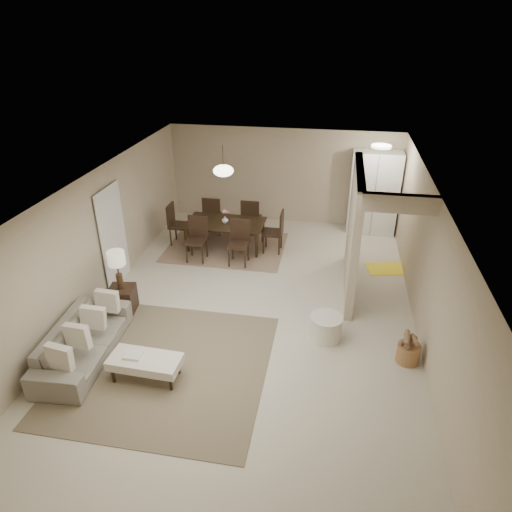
% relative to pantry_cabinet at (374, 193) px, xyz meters
% --- Properties ---
extents(floor, '(9.00, 9.00, 0.00)m').
position_rel_pantry_cabinet_xyz_m(floor, '(-2.35, -4.15, -1.05)').
color(floor, beige).
rests_on(floor, ground).
extents(ceiling, '(9.00, 9.00, 0.00)m').
position_rel_pantry_cabinet_xyz_m(ceiling, '(-2.35, -4.15, 1.45)').
color(ceiling, white).
rests_on(ceiling, back_wall).
extents(back_wall, '(6.00, 0.00, 6.00)m').
position_rel_pantry_cabinet_xyz_m(back_wall, '(-2.35, 0.35, 0.20)').
color(back_wall, tan).
rests_on(back_wall, floor).
extents(left_wall, '(0.00, 9.00, 9.00)m').
position_rel_pantry_cabinet_xyz_m(left_wall, '(-5.35, -4.15, 0.20)').
color(left_wall, tan).
rests_on(left_wall, floor).
extents(right_wall, '(0.00, 9.00, 9.00)m').
position_rel_pantry_cabinet_xyz_m(right_wall, '(0.65, -4.15, 0.20)').
color(right_wall, tan).
rests_on(right_wall, floor).
extents(partition, '(0.15, 2.50, 2.50)m').
position_rel_pantry_cabinet_xyz_m(partition, '(-0.55, -2.90, 0.20)').
color(partition, tan).
rests_on(partition, floor).
extents(doorway, '(0.04, 0.90, 2.04)m').
position_rel_pantry_cabinet_xyz_m(doorway, '(-5.32, -3.55, -0.03)').
color(doorway, black).
rests_on(doorway, floor).
extents(pantry_cabinet, '(1.20, 0.55, 2.10)m').
position_rel_pantry_cabinet_xyz_m(pantry_cabinet, '(0.00, 0.00, 0.00)').
color(pantry_cabinet, white).
rests_on(pantry_cabinet, floor).
extents(flush_light, '(0.44, 0.44, 0.05)m').
position_rel_pantry_cabinet_xyz_m(flush_light, '(-0.05, -0.95, 1.41)').
color(flush_light, white).
rests_on(flush_light, ceiling).
extents(living_rug, '(3.20, 3.20, 0.01)m').
position_rel_pantry_cabinet_xyz_m(living_rug, '(-3.42, -5.92, -1.04)').
color(living_rug, brown).
rests_on(living_rug, floor).
extents(sofa, '(2.20, 0.98, 0.63)m').
position_rel_pantry_cabinet_xyz_m(sofa, '(-4.80, -5.92, -0.74)').
color(sofa, gray).
rests_on(sofa, floor).
extents(ottoman_bench, '(1.12, 0.55, 0.39)m').
position_rel_pantry_cabinet_xyz_m(ottoman_bench, '(-3.62, -6.22, -0.74)').
color(ottoman_bench, beige).
rests_on(ottoman_bench, living_rug).
extents(side_table, '(0.52, 0.52, 0.50)m').
position_rel_pantry_cabinet_xyz_m(side_table, '(-4.75, -4.56, -0.80)').
color(side_table, black).
rests_on(side_table, floor).
extents(table_lamp, '(0.32, 0.32, 0.76)m').
position_rel_pantry_cabinet_xyz_m(table_lamp, '(-4.75, -4.56, 0.01)').
color(table_lamp, '#4B3420').
rests_on(table_lamp, side_table).
extents(round_pouf, '(0.56, 0.56, 0.44)m').
position_rel_pantry_cabinet_xyz_m(round_pouf, '(-0.94, -4.73, -0.83)').
color(round_pouf, beige).
rests_on(round_pouf, floor).
extents(wicker_basket, '(0.47, 0.47, 0.32)m').
position_rel_pantry_cabinet_xyz_m(wicker_basket, '(0.40, -5.10, -0.89)').
color(wicker_basket, '#99653D').
rests_on(wicker_basket, floor).
extents(dining_rug, '(2.80, 2.10, 0.01)m').
position_rel_pantry_cabinet_xyz_m(dining_rug, '(-3.47, -1.59, -1.04)').
color(dining_rug, '#7A614B').
rests_on(dining_rug, floor).
extents(dining_table, '(1.85, 1.04, 0.65)m').
position_rel_pantry_cabinet_xyz_m(dining_table, '(-3.47, -1.59, -0.73)').
color(dining_table, black).
rests_on(dining_table, dining_rug).
extents(dining_chairs, '(2.74, 1.99, 1.02)m').
position_rel_pantry_cabinet_xyz_m(dining_chairs, '(-3.47, -1.59, -0.54)').
color(dining_chairs, black).
rests_on(dining_chairs, dining_rug).
extents(vase, '(0.20, 0.20, 0.17)m').
position_rel_pantry_cabinet_xyz_m(vase, '(-3.47, -1.59, -0.32)').
color(vase, white).
rests_on(vase, dining_table).
extents(yellow_mat, '(1.03, 0.74, 0.01)m').
position_rel_pantry_cabinet_xyz_m(yellow_mat, '(0.35, -2.00, -1.04)').
color(yellow_mat, yellow).
rests_on(yellow_mat, floor).
extents(pendant_light, '(0.46, 0.46, 0.71)m').
position_rel_pantry_cabinet_xyz_m(pendant_light, '(-3.47, -1.59, 0.87)').
color(pendant_light, '#4B3420').
rests_on(pendant_light, ceiling).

